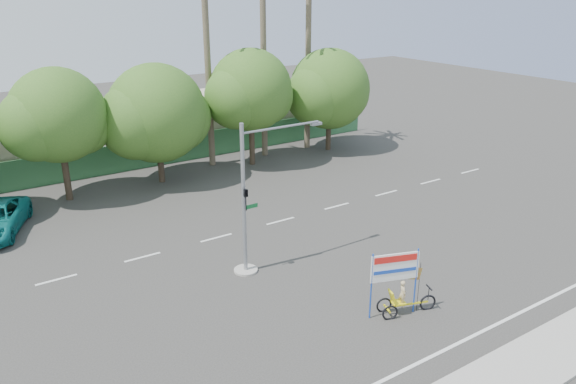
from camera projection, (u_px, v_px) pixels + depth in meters
ground at (342, 293)px, 24.13m from camera, size 120.00×120.00×0.00m
fence at (156, 152)px, 40.55m from camera, size 38.00×0.08×2.00m
building_right at (225, 116)px, 47.93m from camera, size 14.00×8.00×3.60m
tree_left at (57, 119)px, 32.75m from camera, size 6.66×5.60×8.07m
tree_center at (156, 116)px, 36.06m from camera, size 7.62×6.40×7.85m
tree_right at (250, 93)px, 39.42m from camera, size 6.90×5.80×8.36m
tree_far_right at (329, 91)px, 43.26m from camera, size 7.38×6.20×7.94m
palm_tall at (263, 13)px, 39.82m from camera, size 3.73×3.79×17.45m
palm_mid at (308, 27)px, 42.27m from camera, size 3.73×3.79×15.45m
palm_short at (207, 40)px, 38.05m from camera, size 3.73×3.79×14.45m
traffic_signal at (250, 212)px, 25.07m from camera, size 4.72×1.10×7.00m
trike_billboard at (400, 289)px, 22.21m from camera, size 2.78×1.24×2.87m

